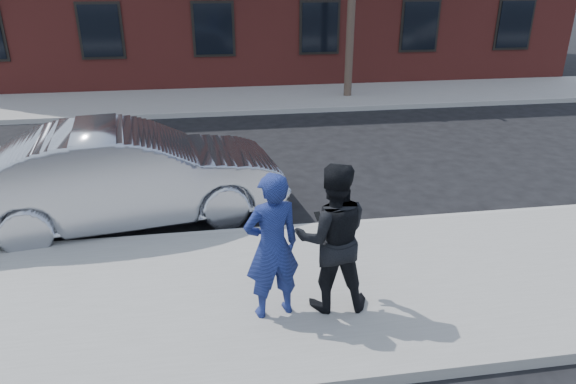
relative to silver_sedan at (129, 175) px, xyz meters
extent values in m
plane|color=black|center=(1.63, -2.49, -0.86)|extent=(100.00, 100.00, 0.00)
cube|color=gray|center=(1.63, -2.74, -0.78)|extent=(50.00, 3.50, 0.15)
cube|color=#999691|center=(1.63, -0.94, -0.78)|extent=(50.00, 0.10, 0.15)
cube|color=gray|center=(1.63, 8.76, -0.78)|extent=(50.00, 3.50, 0.15)
cube|color=#999691|center=(1.63, 6.96, -0.78)|extent=(50.00, 0.10, 0.15)
cube|color=black|center=(5.53, 10.45, 1.34)|extent=(1.30, 0.06, 1.70)
cube|color=black|center=(13.13, 10.45, 1.34)|extent=(1.30, 0.06, 1.70)
cylinder|color=#36291F|center=(6.13, 8.51, 1.39)|extent=(0.26, 0.26, 4.20)
imported|color=#999BA3|center=(0.00, 0.00, 0.00)|extent=(5.43, 2.57, 1.72)
imported|color=navy|center=(2.04, -3.22, 0.22)|extent=(0.76, 0.58, 1.85)
cube|color=black|center=(1.94, -3.02, 0.50)|extent=(0.10, 0.14, 0.08)
imported|color=black|center=(2.77, -3.16, 0.24)|extent=(0.98, 0.79, 1.90)
cube|color=black|center=(2.64, -2.97, 0.45)|extent=(0.08, 0.14, 0.06)
camera|label=1|loc=(1.41, -8.44, 3.16)|focal=32.00mm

